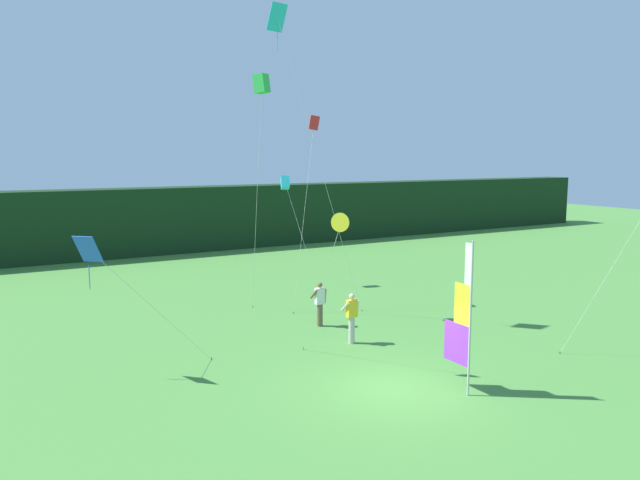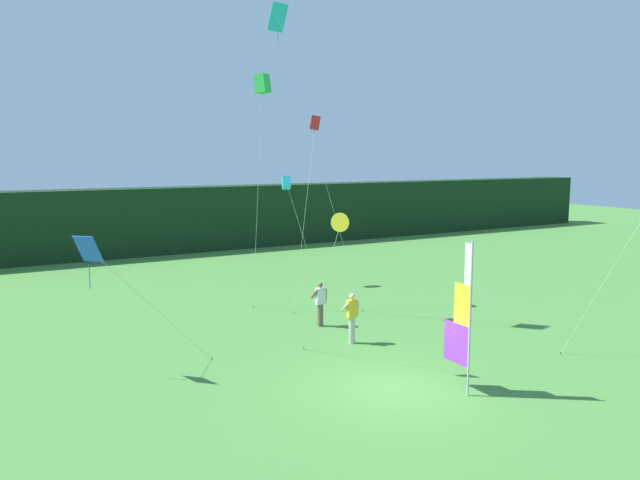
{
  "view_description": "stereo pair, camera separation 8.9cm",
  "coord_description": "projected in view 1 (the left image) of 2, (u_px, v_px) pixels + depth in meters",
  "views": [
    {
      "loc": [
        -9.92,
        -13.24,
        6.5
      ],
      "look_at": [
        -0.7,
        2.85,
        3.92
      ],
      "focal_mm": 34.31,
      "sensor_mm": 36.0,
      "label": 1
    },
    {
      "loc": [
        -9.84,
        -13.28,
        6.5
      ],
      "look_at": [
        -0.7,
        2.85,
        3.92
      ],
      "focal_mm": 34.31,
      "sensor_mm": 36.0,
      "label": 2
    }
  ],
  "objects": [
    {
      "name": "person_mid_field",
      "position": [
        352.0,
        317.0,
        21.16
      ],
      "size": [
        0.55,
        0.48,
        1.76
      ],
      "color": "#B7B2A3",
      "rests_on": "ground"
    },
    {
      "name": "kite_green_box_1",
      "position": [
        261.0,
        85.0,
        23.67
      ],
      "size": [
        0.7,
        1.88,
        9.62
      ],
      "color": "brown",
      "rests_on": "ground"
    },
    {
      "name": "distant_treeline",
      "position": [
        146.0,
        221.0,
        40.17
      ],
      "size": [
        80.0,
        2.4,
        4.36
      ],
      "primitive_type": "cube",
      "color": "black",
      "rests_on": "ground"
    },
    {
      "name": "kite_cyan_diamond_4",
      "position": [
        282.0,
        36.0,
        22.84
      ],
      "size": [
        4.01,
        0.78,
        12.06
      ],
      "color": "brown",
      "rests_on": "ground"
    },
    {
      "name": "kite_red_box_5",
      "position": [
        314.0,
        124.0,
        26.06
      ],
      "size": [
        2.02,
        1.55,
        8.18
      ],
      "color": "brown",
      "rests_on": "ground"
    },
    {
      "name": "person_near_banner",
      "position": [
        320.0,
        303.0,
        23.29
      ],
      "size": [
        0.55,
        0.48,
        1.71
      ],
      "color": "brown",
      "rests_on": "ground"
    },
    {
      "name": "kite_yellow_delta_2",
      "position": [
        341.0,
        223.0,
        17.94
      ],
      "size": [
        0.54,
        2.67,
        4.84
      ],
      "color": "brown",
      "rests_on": "ground"
    },
    {
      "name": "kite_blue_diamond_3",
      "position": [
        92.0,
        254.0,
        17.61
      ],
      "size": [
        3.95,
        0.83,
        4.23
      ],
      "color": "brown",
      "rests_on": "ground"
    },
    {
      "name": "ground_plane",
      "position": [
        392.0,
        388.0,
        17.16
      ],
      "size": [
        120.0,
        120.0,
        0.0
      ],
      "primitive_type": "plane",
      "color": "#478438"
    },
    {
      "name": "kite_cyan_box_6",
      "position": [
        285.0,
        183.0,
        30.13
      ],
      "size": [
        1.08,
        2.35,
        5.5
      ],
      "color": "brown",
      "rests_on": "ground"
    },
    {
      "name": "banner_flag",
      "position": [
        463.0,
        320.0,
        16.64
      ],
      "size": [
        0.06,
        1.03,
        4.27
      ],
      "color": "#B7B7BC",
      "rests_on": "ground"
    }
  ]
}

